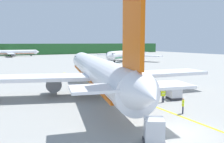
# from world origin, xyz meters

# --- Properties ---
(ground) EXTENTS (240.00, 320.00, 0.20)m
(ground) POSITION_xyz_m (0.00, 48.00, -0.10)
(ground) COLOR #999993
(distant_treeline) EXTENTS (216.00, 6.00, 6.94)m
(distant_treeline) POSITION_xyz_m (0.00, 135.97, 3.47)
(distant_treeline) COLOR #28602D
(distant_treeline) RESTS_ON ground
(airliner_foreground) EXTENTS (34.30, 41.13, 11.90)m
(airliner_foreground) POSITION_xyz_m (0.39, 17.68, 3.39)
(airliner_foreground) COLOR white
(airliner_foreground) RESTS_ON ground
(airliner_mid_apron) EXTENTS (30.43, 25.91, 9.87)m
(airliner_mid_apron) POSITION_xyz_m (37.52, 66.60, 2.81)
(airliner_mid_apron) COLOR white
(airliner_mid_apron) RESTS_ON ground
(airliner_far_taxiway) EXTENTS (27.86, 23.05, 7.94)m
(airliner_far_taxiway) POSITION_xyz_m (-0.79, 123.37, 2.26)
(airliner_far_taxiway) COLOR white
(airliner_far_taxiway) RESTS_ON ground
(cargo_container_near) EXTENTS (2.22, 2.22, 2.12)m
(cargo_container_near) POSITION_xyz_m (-3.61, -0.74, 1.01)
(cargo_container_near) COLOR #333338
(cargo_container_near) RESTS_ON ground
(cargo_container_mid) EXTENTS (2.19, 2.19, 2.00)m
(cargo_container_mid) POSITION_xyz_m (7.72, 8.81, 0.94)
(cargo_container_mid) COLOR #333338
(cargo_container_mid) RESTS_ON ground
(crew_marshaller) EXTENTS (0.54, 0.44, 1.74)m
(crew_marshaller) POSITION_xyz_m (5.81, 12.44, 1.03)
(crew_marshaller) COLOR #191E33
(crew_marshaller) RESTS_ON ground
(crew_loader_right) EXTENTS (0.60, 0.36, 1.66)m
(crew_loader_right) POSITION_xyz_m (5.26, 8.25, 0.98)
(crew_loader_right) COLOR #191E33
(crew_loader_right) RESTS_ON ground
(crew_supervisor) EXTENTS (0.51, 0.46, 1.71)m
(crew_supervisor) POSITION_xyz_m (3.95, 3.62, 1.01)
(crew_supervisor) COLOR #191E33
(crew_supervisor) RESTS_ON ground
(apron_guide_line) EXTENTS (0.30, 60.00, 0.01)m
(apron_guide_line) POSITION_xyz_m (3.06, 13.23, 0.01)
(apron_guide_line) COLOR yellow
(apron_guide_line) RESTS_ON ground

